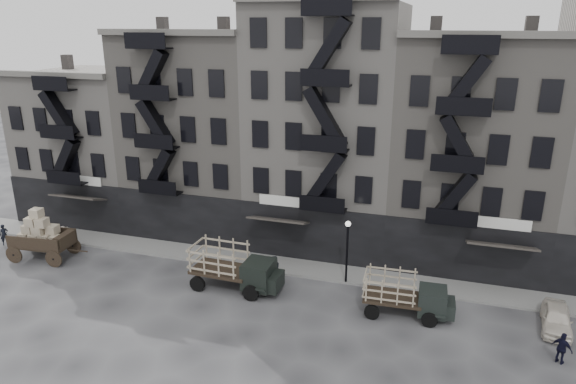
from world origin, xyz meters
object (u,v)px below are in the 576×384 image
(stake_truck_west, at_px, (234,264))
(stake_truck_east, at_px, (406,292))
(pedestrian_west, at_px, (4,235))
(pedestrian_mid, at_px, (274,269))
(horse, at_px, (63,233))
(car_east, at_px, (557,318))
(policeman, at_px, (562,349))
(wagon, at_px, (40,231))

(stake_truck_west, height_order, stake_truck_east, stake_truck_west)
(pedestrian_west, bearing_deg, pedestrian_mid, -48.29)
(horse, xyz_separation_m, pedestrian_west, (-3.97, -1.59, 0.03))
(stake_truck_west, xyz_separation_m, car_east, (18.42, 1.00, -1.00))
(car_east, height_order, pedestrian_west, pedestrian_west)
(horse, height_order, car_east, horse)
(stake_truck_east, xyz_separation_m, policeman, (7.66, -2.22, -0.60))
(stake_truck_west, height_order, pedestrian_west, stake_truck_west)
(stake_truck_west, bearing_deg, horse, 171.79)
(stake_truck_east, height_order, car_east, stake_truck_east)
(car_east, bearing_deg, stake_truck_east, -166.75)
(wagon, relative_size, pedestrian_west, 2.81)
(horse, bearing_deg, stake_truck_west, -80.65)
(wagon, relative_size, stake_truck_east, 0.89)
(stake_truck_west, bearing_deg, pedestrian_mid, 34.93)
(horse, height_order, policeman, policeman)
(wagon, relative_size, pedestrian_mid, 2.45)
(pedestrian_west, relative_size, policeman, 0.96)
(stake_truck_east, bearing_deg, horse, 171.91)
(car_east, xyz_separation_m, pedestrian_mid, (-16.27, 0.42, 0.29))
(horse, distance_m, pedestrian_west, 4.28)
(stake_truck_west, height_order, pedestrian_mid, stake_truck_west)
(pedestrian_mid, bearing_deg, stake_truck_east, 127.47)
(horse, xyz_separation_m, pedestrian_mid, (17.08, -1.19, 0.15))
(horse, height_order, pedestrian_west, pedestrian_west)
(policeman, bearing_deg, car_east, -63.06)
(wagon, bearing_deg, pedestrian_mid, -0.27)
(horse, height_order, stake_truck_east, stake_truck_east)
(policeman, bearing_deg, stake_truck_east, 16.43)
(horse, xyz_separation_m, stake_truck_east, (25.38, -2.59, 0.66))
(stake_truck_east, relative_size, car_east, 1.38)
(horse, xyz_separation_m, car_east, (33.35, -1.61, -0.14))
(stake_truck_west, relative_size, pedestrian_mid, 3.15)
(policeman, bearing_deg, horse, 24.29)
(wagon, bearing_deg, policeman, -8.94)
(wagon, bearing_deg, stake_truck_east, -5.06)
(stake_truck_west, distance_m, pedestrian_mid, 2.68)
(wagon, height_order, policeman, wagon)
(horse, bearing_deg, stake_truck_east, -76.59)
(policeman, bearing_deg, pedestrian_west, 27.60)
(stake_truck_east, relative_size, pedestrian_west, 3.17)
(wagon, height_order, pedestrian_mid, wagon)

